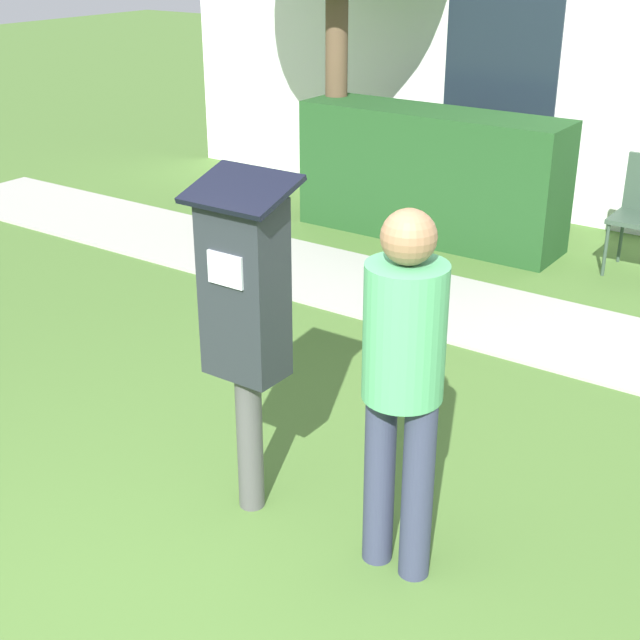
% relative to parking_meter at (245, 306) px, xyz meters
% --- Properties ---
extents(sidewalk, '(12.00, 1.10, 0.02)m').
position_rel_parking_meter_xyz_m(sidewalk, '(0.27, 2.66, -1.01)').
color(sidewalk, '#A3A099').
rests_on(sidewalk, ground).
extents(parking_meter, '(0.44, 0.31, 1.59)m').
position_rel_parking_meter_xyz_m(parking_meter, '(0.00, 0.00, 0.00)').
color(parking_meter, '#4C4C4C').
rests_on(parking_meter, ground).
extents(person_standing, '(0.32, 0.32, 1.58)m').
position_rel_parking_meter_xyz_m(person_standing, '(0.77, 0.01, -0.09)').
color(person_standing, '#333851').
rests_on(person_standing, ground).
extents(outdoor_chair_left, '(0.44, 0.44, 0.90)m').
position_rel_parking_meter_xyz_m(outdoor_chair_left, '(-0.80, 4.60, -0.49)').
color(outdoor_chair_left, '#334738').
rests_on(outdoor_chair_left, ground).
extents(hedge_row, '(2.33, 0.60, 1.10)m').
position_rel_parking_meter_xyz_m(hedge_row, '(-1.23, 3.98, -0.47)').
color(hedge_row, '#1E471E').
rests_on(hedge_row, ground).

